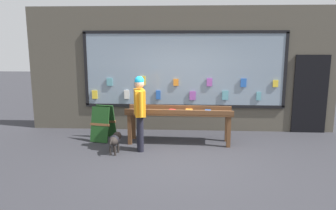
{
  "coord_description": "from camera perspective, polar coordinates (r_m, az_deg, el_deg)",
  "views": [
    {
      "loc": [
        0.17,
        -6.57,
        2.43
      ],
      "look_at": [
        -0.26,
        0.94,
        0.97
      ],
      "focal_mm": 35.0,
      "sensor_mm": 36.0,
      "label": 1
    }
  ],
  "objects": [
    {
      "name": "person_browsing",
      "position": [
        7.3,
        -4.95,
        -0.44
      ],
      "size": [
        0.32,
        0.65,
        1.7
      ],
      "rotation": [
        0.0,
        0.0,
        1.81
      ],
      "color": "black",
      "rests_on": "ground_plane"
    },
    {
      "name": "shopfront_facade",
      "position": [
        8.99,
        2.51,
        6.1
      ],
      "size": [
        8.36,
        0.29,
        3.36
      ],
      "color": "#4C473D",
      "rests_on": "ground_plane"
    },
    {
      "name": "ground_plane",
      "position": [
        7.01,
        1.69,
        -9.36
      ],
      "size": [
        40.0,
        40.0,
        0.0
      ],
      "primitive_type": "plane",
      "color": "#2D2D33"
    },
    {
      "name": "small_dog",
      "position": [
        7.35,
        -9.26,
        -6.0
      ],
      "size": [
        0.26,
        0.55,
        0.44
      ],
      "rotation": [
        0.0,
        0.0,
        1.44
      ],
      "color": "black",
      "rests_on": "ground_plane"
    },
    {
      "name": "sandwich_board_sign",
      "position": [
        8.36,
        -11.21,
        -3.05
      ],
      "size": [
        0.58,
        0.67,
        0.86
      ],
      "rotation": [
        0.0,
        0.0,
        -0.21
      ],
      "color": "#193F19",
      "rests_on": "ground_plane"
    },
    {
      "name": "display_table_main",
      "position": [
        7.91,
        2.0,
        -1.68
      ],
      "size": [
        2.57,
        0.73,
        0.88
      ],
      "color": "brown",
      "rests_on": "ground_plane"
    }
  ]
}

